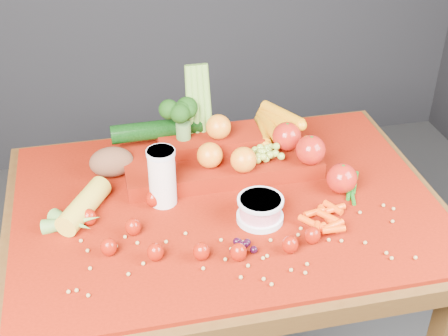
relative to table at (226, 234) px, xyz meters
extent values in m
cube|color=#3A220D|center=(0.00, 0.00, 0.07)|extent=(1.10, 0.80, 0.05)
cube|color=#3A220D|center=(-0.48, 0.33, -0.31)|extent=(0.06, 0.06, 0.70)
cube|color=#3A220D|center=(0.48, 0.33, -0.31)|extent=(0.06, 0.06, 0.70)
cube|color=maroon|center=(0.00, 0.00, 0.10)|extent=(1.05, 0.75, 0.01)
cylinder|color=silver|center=(-0.15, 0.03, 0.18)|extent=(0.07, 0.07, 0.15)
cylinder|color=silver|center=(-0.15, 0.03, 0.25)|extent=(0.07, 0.07, 0.01)
cylinder|color=silver|center=(0.06, -0.09, 0.11)|extent=(0.11, 0.11, 0.02)
cylinder|color=#C77C82|center=(0.06, -0.09, 0.15)|extent=(0.10, 0.10, 0.05)
cylinder|color=silver|center=(0.06, -0.09, 0.16)|extent=(0.11, 0.11, 0.01)
ellipsoid|color=#8F1000|center=(-0.24, -0.08, 0.13)|extent=(0.04, 0.04, 0.04)
cone|color=#0E4F0F|center=(-0.24, -0.08, 0.15)|extent=(0.03, 0.03, 0.01)
ellipsoid|color=#8F1000|center=(-0.30, -0.14, 0.13)|extent=(0.04, 0.04, 0.04)
cone|color=#0E4F0F|center=(-0.30, -0.14, 0.15)|extent=(0.03, 0.03, 0.01)
ellipsoid|color=#8F1000|center=(-0.20, -0.18, 0.13)|extent=(0.04, 0.04, 0.04)
cone|color=#0E4F0F|center=(-0.20, -0.18, 0.15)|extent=(0.03, 0.03, 0.01)
ellipsoid|color=#8F1000|center=(-0.10, -0.20, 0.13)|extent=(0.04, 0.04, 0.04)
cone|color=#0E4F0F|center=(-0.10, -0.20, 0.15)|extent=(0.03, 0.03, 0.01)
ellipsoid|color=#8F1000|center=(-0.02, -0.22, 0.13)|extent=(0.04, 0.04, 0.04)
cone|color=#0E4F0F|center=(-0.02, -0.22, 0.15)|extent=(0.03, 0.03, 0.01)
ellipsoid|color=#8F1000|center=(0.10, -0.22, 0.13)|extent=(0.04, 0.04, 0.04)
cone|color=#0E4F0F|center=(0.10, -0.22, 0.15)|extent=(0.03, 0.03, 0.01)
ellipsoid|color=#8F1000|center=(-0.18, 0.02, 0.13)|extent=(0.04, 0.04, 0.04)
cone|color=#0E4F0F|center=(-0.18, 0.02, 0.15)|extent=(0.03, 0.03, 0.01)
ellipsoid|color=#8F1000|center=(-0.34, -0.02, 0.13)|extent=(0.04, 0.04, 0.04)
cone|color=#0E4F0F|center=(-0.34, -0.02, 0.15)|extent=(0.03, 0.03, 0.01)
ellipsoid|color=#8F1000|center=(0.16, -0.20, 0.13)|extent=(0.04, 0.04, 0.04)
cone|color=#0E4F0F|center=(0.16, -0.20, 0.15)|extent=(0.03, 0.03, 0.01)
cylinder|color=gold|center=(-0.35, 0.02, 0.13)|extent=(0.14, 0.18, 0.06)
ellipsoid|color=#523422|center=(-0.27, 0.18, 0.15)|extent=(0.12, 0.09, 0.08)
cube|color=maroon|center=(0.02, 0.15, 0.13)|extent=(0.52, 0.22, 0.04)
cube|color=maroon|center=(0.00, 0.20, 0.17)|extent=(0.28, 0.12, 0.03)
sphere|color=#A2200C|center=(0.24, 0.06, 0.19)|extent=(0.08, 0.08, 0.08)
sphere|color=#A2200C|center=(0.30, -0.02, 0.15)|extent=(0.08, 0.08, 0.08)
sphere|color=#A2200C|center=(0.20, 0.14, 0.19)|extent=(0.08, 0.08, 0.08)
sphere|color=#E1500D|center=(-0.02, 0.10, 0.19)|extent=(0.07, 0.07, 0.07)
sphere|color=#E1500D|center=(0.06, 0.06, 0.19)|extent=(0.07, 0.07, 0.07)
sphere|color=#E1500D|center=(0.02, 0.18, 0.22)|extent=(0.07, 0.07, 0.07)
cylinder|color=#D07703|center=(0.16, 0.22, 0.17)|extent=(0.06, 0.15, 0.04)
cylinder|color=#D07703|center=(0.18, 0.22, 0.18)|extent=(0.04, 0.15, 0.04)
cylinder|color=#D07703|center=(0.20, 0.22, 0.20)|extent=(0.07, 0.15, 0.04)
cylinder|color=#D07703|center=(0.21, 0.22, 0.21)|extent=(0.10, 0.15, 0.04)
cylinder|color=#3F662D|center=(-0.07, 0.20, 0.21)|extent=(0.04, 0.04, 0.04)
cylinder|color=olive|center=(-0.05, 0.24, 0.26)|extent=(0.03, 0.06, 0.22)
cylinder|color=olive|center=(-0.03, 0.24, 0.26)|extent=(0.02, 0.06, 0.22)
cylinder|color=olive|center=(-0.01, 0.24, 0.26)|extent=(0.02, 0.06, 0.22)
cylinder|color=olive|center=(0.00, 0.24, 0.26)|extent=(0.03, 0.06, 0.22)
cylinder|color=black|center=(-0.14, 0.24, 0.20)|extent=(0.25, 0.06, 0.05)
camera|label=1|loc=(-0.28, -1.24, 1.04)|focal=50.00mm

